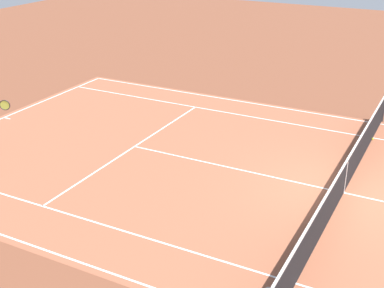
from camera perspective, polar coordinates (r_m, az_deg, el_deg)
ground_plane at (r=14.16m, az=16.06°, el=-5.09°), size 60.00×60.00×0.00m
court_slab at (r=14.16m, az=16.06°, el=-5.09°), size 24.20×11.40×0.00m
court_line_markings at (r=14.16m, az=16.06°, el=-5.08°), size 23.85×11.05×0.01m
tennis_net at (r=13.94m, az=16.28°, el=-3.31°), size 0.10×11.70×1.08m
tennis_ball at (r=17.70m, az=18.96°, el=0.53°), size 0.07×0.07×0.07m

